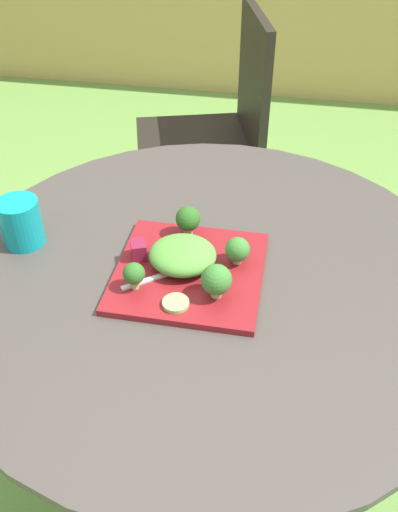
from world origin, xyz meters
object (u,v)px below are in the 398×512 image
at_px(patio_chair, 222,120).
at_px(drinking_glass, 21,225).
at_px(fork, 166,274).
at_px(salad_plate, 189,272).

xyz_separation_m(patio_chair, drinking_glass, (-0.27, -1.01, 0.22)).
distance_m(drinking_glass, fork, 0.33).
height_order(salad_plate, drinking_glass, drinking_glass).
bearing_deg(fork, drinking_glass, 168.44).
bearing_deg(fork, patio_chair, 92.69).
xyz_separation_m(salad_plate, fork, (-0.04, -0.02, 0.01)).
height_order(patio_chair, drinking_glass, patio_chair).
xyz_separation_m(patio_chair, fork, (0.05, -1.08, 0.19)).
bearing_deg(patio_chair, salad_plate, -85.06).
bearing_deg(drinking_glass, salad_plate, -6.48).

